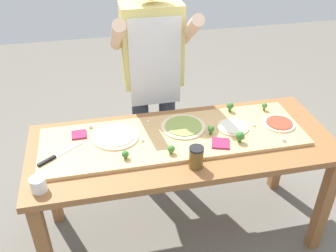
{
  "coord_description": "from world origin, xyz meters",
  "views": [
    {
      "loc": [
        -0.47,
        -1.75,
        2.11
      ],
      "look_at": [
        -0.09,
        0.02,
        0.9
      ],
      "focal_mm": 40.18,
      "sensor_mm": 36.0,
      "label": 1
    }
  ],
  "objects_px": {
    "prep_table": "(182,155)",
    "cook_center": "(153,70)",
    "pizza_whole_cheese_artichoke": "(116,136)",
    "cheese_crumble_c": "(148,122)",
    "pizza_whole_pesto_green": "(183,126)",
    "pizza_slice_near_right": "(221,143)",
    "broccoli_floret_front_mid": "(211,129)",
    "chefs_knife": "(54,157)",
    "cheese_crumble_b": "(90,126)",
    "broccoli_floret_back_right": "(125,154)",
    "cheese_crumble_a": "(284,140)",
    "pizza_whole_white_garlic": "(233,127)",
    "cheese_crumble_d": "(142,140)",
    "sauce_jar": "(196,157)",
    "broccoli_floret_center_right": "(230,106)",
    "broccoli_floret_front_right": "(171,149)",
    "broccoli_floret_center_left": "(264,106)",
    "flour_cup": "(39,185)",
    "broccoli_floret_front_left": "(240,136)",
    "pizza_slice_far_right": "(79,135)",
    "cheese_crumble_e": "(254,125)",
    "pizza_whole_tomato_red": "(279,123)"
  },
  "relations": [
    {
      "from": "prep_table",
      "to": "cook_center",
      "type": "height_order",
      "value": "cook_center"
    },
    {
      "from": "pizza_whole_cheese_artichoke",
      "to": "cheese_crumble_c",
      "type": "xyz_separation_m",
      "value": [
        0.21,
        0.11,
        -0.0
      ]
    },
    {
      "from": "prep_table",
      "to": "pizza_whole_pesto_green",
      "type": "height_order",
      "value": "pizza_whole_pesto_green"
    },
    {
      "from": "pizza_slice_near_right",
      "to": "broccoli_floret_front_mid",
      "type": "relative_size",
      "value": 1.64
    },
    {
      "from": "pizza_whole_pesto_green",
      "to": "cook_center",
      "type": "xyz_separation_m",
      "value": [
        -0.1,
        0.46,
        0.18
      ]
    },
    {
      "from": "chefs_knife",
      "to": "cheese_crumble_b",
      "type": "height_order",
      "value": "cheese_crumble_b"
    },
    {
      "from": "pizza_whole_pesto_green",
      "to": "broccoli_floret_back_right",
      "type": "relative_size",
      "value": 5.46
    },
    {
      "from": "cheese_crumble_a",
      "to": "pizza_whole_white_garlic",
      "type": "bearing_deg",
      "value": 142.08
    },
    {
      "from": "pizza_whole_cheese_artichoke",
      "to": "pizza_whole_white_garlic",
      "type": "xyz_separation_m",
      "value": [
        0.71,
        -0.05,
        0.0
      ]
    },
    {
      "from": "cheese_crumble_d",
      "to": "pizza_slice_near_right",
      "type": "bearing_deg",
      "value": -15.99
    },
    {
      "from": "sauce_jar",
      "to": "cheese_crumble_a",
      "type": "bearing_deg",
      "value": 9.44
    },
    {
      "from": "broccoli_floret_center_right",
      "to": "cheese_crumble_d",
      "type": "height_order",
      "value": "broccoli_floret_center_right"
    },
    {
      "from": "pizza_whole_cheese_artichoke",
      "to": "cheese_crumble_a",
      "type": "height_order",
      "value": "cheese_crumble_a"
    },
    {
      "from": "pizza_slice_near_right",
      "to": "broccoli_floret_front_right",
      "type": "height_order",
      "value": "broccoli_floret_front_right"
    },
    {
      "from": "broccoli_floret_center_left",
      "to": "flour_cup",
      "type": "xyz_separation_m",
      "value": [
        -1.41,
        -0.46,
        -0.02
      ]
    },
    {
      "from": "broccoli_floret_center_left",
      "to": "cheese_crumble_b",
      "type": "distance_m",
      "value": 1.14
    },
    {
      "from": "pizza_whole_pesto_green",
      "to": "broccoli_floret_front_left",
      "type": "distance_m",
      "value": 0.36
    },
    {
      "from": "cheese_crumble_c",
      "to": "cheese_crumble_d",
      "type": "distance_m",
      "value": 0.2
    },
    {
      "from": "pizza_slice_near_right",
      "to": "broccoli_floret_center_left",
      "type": "relative_size",
      "value": 1.79
    },
    {
      "from": "prep_table",
      "to": "pizza_slice_far_right",
      "type": "relative_size",
      "value": 20.63
    },
    {
      "from": "broccoli_floret_front_mid",
      "to": "pizza_slice_near_right",
      "type": "bearing_deg",
      "value": -76.2
    },
    {
      "from": "flour_cup",
      "to": "cook_center",
      "type": "height_order",
      "value": "cook_center"
    },
    {
      "from": "pizza_whole_pesto_green",
      "to": "sauce_jar",
      "type": "distance_m",
      "value": 0.36
    },
    {
      "from": "broccoli_floret_center_right",
      "to": "flour_cup",
      "type": "xyz_separation_m",
      "value": [
        -1.18,
        -0.49,
        -0.03
      ]
    },
    {
      "from": "cheese_crumble_d",
      "to": "flour_cup",
      "type": "xyz_separation_m",
      "value": [
        -0.57,
        -0.28,
        0.0
      ]
    },
    {
      "from": "chefs_knife",
      "to": "cheese_crumble_c",
      "type": "xyz_separation_m",
      "value": [
        0.56,
        0.24,
        0.0
      ]
    },
    {
      "from": "broccoli_floret_center_right",
      "to": "broccoli_floret_back_right",
      "type": "xyz_separation_m",
      "value": [
        -0.73,
        -0.35,
        -0.01
      ]
    },
    {
      "from": "cheese_crumble_d",
      "to": "broccoli_floret_front_right",
      "type": "bearing_deg",
      "value": -47.23
    },
    {
      "from": "broccoli_floret_front_left",
      "to": "flour_cup",
      "type": "relative_size",
      "value": 0.86
    },
    {
      "from": "broccoli_floret_back_right",
      "to": "broccoli_floret_center_left",
      "type": "bearing_deg",
      "value": 18.31
    },
    {
      "from": "broccoli_floret_center_left",
      "to": "cheese_crumble_b",
      "type": "bearing_deg",
      "value": 178.45
    },
    {
      "from": "cheese_crumble_e",
      "to": "flour_cup",
      "type": "relative_size",
      "value": 0.21
    },
    {
      "from": "cheese_crumble_b",
      "to": "sauce_jar",
      "type": "height_order",
      "value": "sauce_jar"
    },
    {
      "from": "pizza_slice_near_right",
      "to": "cheese_crumble_a",
      "type": "xyz_separation_m",
      "value": [
        0.37,
        -0.05,
        0.0
      ]
    },
    {
      "from": "pizza_whole_tomato_red",
      "to": "pizza_slice_far_right",
      "type": "height_order",
      "value": "pizza_whole_tomato_red"
    },
    {
      "from": "chefs_knife",
      "to": "broccoli_floret_front_left",
      "type": "relative_size",
      "value": 3.52
    },
    {
      "from": "flour_cup",
      "to": "pizza_whole_pesto_green",
      "type": "bearing_deg",
      "value": 23.75
    },
    {
      "from": "cook_center",
      "to": "pizza_whole_white_garlic",
      "type": "bearing_deg",
      "value": -52.88
    },
    {
      "from": "pizza_whole_white_garlic",
      "to": "cheese_crumble_c",
      "type": "relative_size",
      "value": 13.91
    },
    {
      "from": "pizza_whole_tomato_red",
      "to": "broccoli_floret_front_left",
      "type": "bearing_deg",
      "value": -158.23
    },
    {
      "from": "broccoli_floret_front_right",
      "to": "flour_cup",
      "type": "xyz_separation_m",
      "value": [
        -0.71,
        -0.13,
        -0.02
      ]
    },
    {
      "from": "pizza_whole_cheese_artichoke",
      "to": "pizza_slice_near_right",
      "type": "xyz_separation_m",
      "value": [
        0.59,
        -0.2,
        -0.0
      ]
    },
    {
      "from": "cheese_crumble_d",
      "to": "sauce_jar",
      "type": "xyz_separation_m",
      "value": [
        0.25,
        -0.26,
        0.03
      ]
    },
    {
      "from": "pizza_whole_cheese_artichoke",
      "to": "broccoli_floret_center_right",
      "type": "xyz_separation_m",
      "value": [
        0.76,
        0.14,
        0.03
      ]
    },
    {
      "from": "pizza_slice_near_right",
      "to": "flour_cup",
      "type": "bearing_deg",
      "value": -171.31
    },
    {
      "from": "cheese_crumble_d",
      "to": "cheese_crumble_e",
      "type": "relative_size",
      "value": 0.97
    },
    {
      "from": "prep_table",
      "to": "cheese_crumble_e",
      "type": "relative_size",
      "value": 107.1
    },
    {
      "from": "pizza_whole_white_garlic",
      "to": "cheese_crumble_d",
      "type": "xyz_separation_m",
      "value": [
        -0.57,
        -0.02,
        0.0
      ]
    },
    {
      "from": "pizza_slice_near_right",
      "to": "broccoli_floret_center_left",
      "type": "height_order",
      "value": "broccoli_floret_center_left"
    },
    {
      "from": "pizza_slice_near_right",
      "to": "cheese_crumble_c",
      "type": "relative_size",
      "value": 7.24
    }
  ]
}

